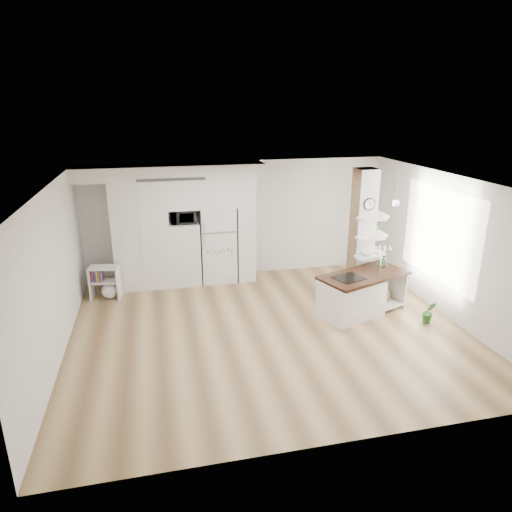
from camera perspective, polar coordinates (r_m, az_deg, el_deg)
The scene contains 14 objects.
floor at distance 8.42m, azimuth 1.59°, elevation -9.27°, with size 7.00×6.00×0.01m, color tan.
room at distance 7.72m, azimuth 1.72°, elevation 2.97°, with size 7.04×6.04×2.72m.
cabinet_wall at distance 10.17m, azimuth -10.06°, elevation 4.53°, with size 4.00×0.71×2.70m.
refrigerator at distance 10.43m, azimuth -4.80°, elevation 1.52°, with size 0.78×0.69×1.75m.
column at distance 9.70m, azimuth 13.74°, elevation 2.64°, with size 0.69×0.90×2.70m.
window at distance 9.53m, azimuth 21.96°, elevation 2.44°, with size 2.40×2.40×0.00m, color white.
pendant_light at distance 8.37m, azimuth 12.88°, elevation 5.62°, with size 0.12×0.12×0.10m, color white.
kitchen_island at distance 9.06m, azimuth 12.33°, elevation -4.66°, with size 1.95×1.40×1.37m.
bookshelf at distance 10.10m, azimuth -18.18°, elevation -3.41°, with size 0.64×0.43×0.71m.
floor_plant_a at distance 9.18m, azimuth 20.80°, elevation -6.56°, with size 0.24×0.20×0.44m, color #2F6C2B.
floor_plant_b at distance 10.67m, azimuth 15.33°, elevation -2.48°, with size 0.24×0.24×0.42m, color #2F6C2B.
microwave at distance 10.12m, azimuth -9.08°, elevation 4.89°, with size 0.54×0.37×0.30m, color #2D2D2D.
shelf_plant at distance 9.91m, azimuth 14.70°, elevation 3.94°, with size 0.27×0.23×0.30m, color #2F6C2B.
decor_bowl at distance 9.57m, azimuth 13.76°, elevation 0.22°, with size 0.22×0.22×0.05m, color white.
Camera 1 is at (-1.87, -7.20, 3.95)m, focal length 32.00 mm.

